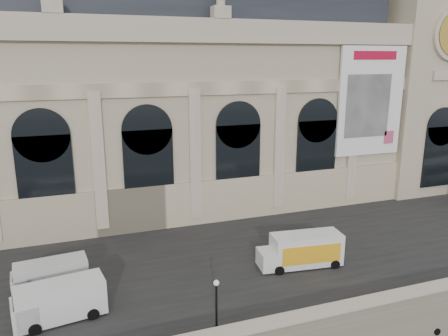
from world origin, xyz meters
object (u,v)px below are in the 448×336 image
object	(u,v)px
van_b	(55,302)
box_truck	(302,250)
lamp_right	(216,306)
van_c	(47,277)

from	to	relation	value
van_b	box_truck	size ratio (longest dim) A/B	0.85
box_truck	lamp_right	bearing A→B (deg)	-147.18
van_c	box_truck	distance (m)	21.40
van_b	lamp_right	size ratio (longest dim) A/B	1.68
van_c	box_truck	xyz separation A→B (m)	(21.21, -2.88, 0.22)
van_c	lamp_right	size ratio (longest dim) A/B	1.52
van_c	lamp_right	world-z (taller)	lamp_right
lamp_right	van_c	bearing A→B (deg)	139.19
van_b	box_truck	xyz separation A→B (m)	(20.50, 1.53, 0.10)
van_c	van_b	bearing A→B (deg)	-80.94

